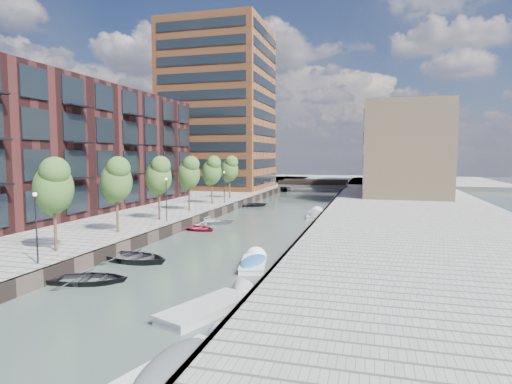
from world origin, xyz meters
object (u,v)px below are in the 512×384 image
at_px(motorboat_1, 183,367).
at_px(motorboat_4, 316,215).
at_px(motorboat_2, 217,307).
at_px(motorboat_3, 254,263).
at_px(tree_4, 189,172).
at_px(sloop_1, 89,283).
at_px(tree_2, 116,179).
at_px(sloop_2, 198,230).
at_px(sloop_3, 209,224).
at_px(tree_1, 53,185).
at_px(sloop_4, 249,206).
at_px(tree_5, 212,170).
at_px(bridge, 313,184).
at_px(car, 372,186).
at_px(sloop_0, 135,262).
at_px(tree_3, 159,175).
at_px(motorboat_0, 186,369).
at_px(tree_6, 230,168).

bearing_deg(motorboat_1, motorboat_4, 90.65).
height_order(motorboat_2, motorboat_3, motorboat_2).
height_order(tree_4, sloop_1, tree_4).
distance_m(tree_2, sloop_2, 10.11).
bearing_deg(sloop_3, tree_1, 145.40).
relative_size(tree_1, motorboat_2, 1.08).
bearing_deg(sloop_4, motorboat_1, 174.95).
distance_m(tree_1, tree_5, 28.00).
height_order(bridge, car, bridge).
relative_size(sloop_0, sloop_3, 1.00).
bearing_deg(sloop_0, tree_2, 51.96).
bearing_deg(tree_5, tree_3, -90.00).
height_order(sloop_1, sloop_4, sloop_4).
height_order(tree_1, tree_2, same).
bearing_deg(motorboat_1, motorboat_3, 96.11).
distance_m(tree_4, motorboat_0, 34.95).
bearing_deg(tree_1, bridge, 82.07).
distance_m(tree_3, sloop_1, 18.03).
xyz_separation_m(bridge, car, (11.20, -4.78, 0.24)).
xyz_separation_m(sloop_0, motorboat_0, (9.69, -12.91, 0.19)).
xyz_separation_m(tree_2, motorboat_3, (12.44, -3.51, -5.13)).
distance_m(tree_1, tree_4, 21.00).
xyz_separation_m(bridge, tree_4, (-8.50, -40.00, 3.92)).
relative_size(tree_2, sloop_4, 1.16).
distance_m(sloop_2, motorboat_3, 14.32).
bearing_deg(motorboat_4, tree_3, -137.11).
distance_m(bridge, motorboat_0, 71.81).
bearing_deg(motorboat_1, tree_3, 119.62).
bearing_deg(tree_2, sloop_2, 64.91).
relative_size(tree_4, sloop_2, 1.48).
xyz_separation_m(tree_5, motorboat_4, (13.52, -1.44, -5.10)).
bearing_deg(sloop_1, motorboat_4, -33.46).
bearing_deg(car, tree_2, -130.54).
relative_size(bridge, sloop_0, 2.56).
bearing_deg(sloop_1, motorboat_2, -119.54).
distance_m(motorboat_1, car, 67.00).
distance_m(tree_3, sloop_3, 7.66).
distance_m(tree_3, motorboat_0, 28.78).
bearing_deg(tree_1, sloop_2, 76.14).
height_order(tree_1, sloop_1, tree_1).
height_order(tree_3, motorboat_4, tree_3).
xyz_separation_m(tree_4, sloop_0, (4.37, -18.67, -5.31)).
xyz_separation_m(sloop_3, motorboat_4, (10.05, 8.25, 0.21)).
distance_m(bridge, tree_3, 47.92).
bearing_deg(motorboat_1, sloop_2, 112.12).
height_order(tree_3, tree_5, same).
xyz_separation_m(sloop_4, motorboat_4, (10.42, -7.64, 0.21)).
xyz_separation_m(tree_6, sloop_0, (4.37, -32.67, -5.31)).
relative_size(sloop_2, car, 1.08).
relative_size(tree_2, sloop_0, 1.17).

